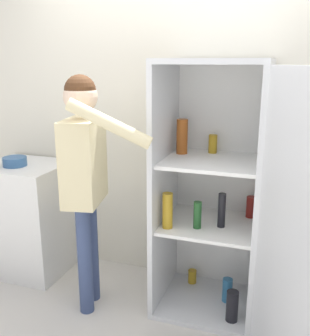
{
  "coord_description": "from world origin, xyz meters",
  "views": [
    {
      "loc": [
        0.75,
        -1.92,
        1.73
      ],
      "look_at": [
        -0.13,
        0.61,
        1.0
      ],
      "focal_mm": 42.0,
      "sensor_mm": 36.0,
      "label": 1
    }
  ],
  "objects": [
    {
      "name": "wall_back",
      "position": [
        0.0,
        0.98,
        1.27
      ],
      "size": [
        7.0,
        0.06,
        2.55
      ],
      "color": "silver",
      "rests_on": "ground_plane"
    },
    {
      "name": "refrigerator",
      "position": [
        0.4,
        0.52,
        0.86
      ],
      "size": [
        1.09,
        1.24,
        1.75
      ],
      "color": "silver",
      "rests_on": "ground_plane"
    },
    {
      "name": "person",
      "position": [
        -0.52,
        0.32,
        1.07
      ],
      "size": [
        0.69,
        0.51,
        1.65
      ],
      "color": "#384770",
      "rests_on": "ground_plane"
    },
    {
      "name": "counter",
      "position": [
        -1.27,
        0.64,
        0.46
      ],
      "size": [
        0.65,
        0.58,
        0.92
      ],
      "color": "white",
      "rests_on": "ground_plane"
    },
    {
      "name": "bowl",
      "position": [
        -1.3,
        0.58,
        0.96
      ],
      "size": [
        0.19,
        0.19,
        0.07
      ],
      "color": "#335B8E",
      "rests_on": "counter"
    }
  ]
}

